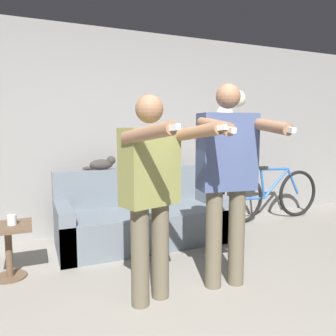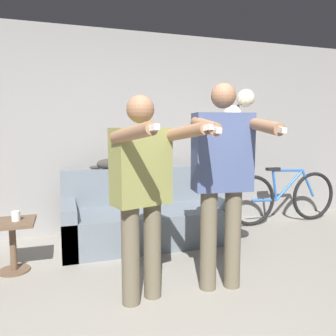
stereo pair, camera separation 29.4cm
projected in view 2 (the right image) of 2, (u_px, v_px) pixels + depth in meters
wall_back at (122, 132)px, 4.32m from camera, size 10.00×0.05×2.60m
couch at (147, 219)px, 3.93m from camera, size 1.96×0.82×0.86m
person_left at (142, 185)px, 2.47m from camera, size 0.63×0.77×1.60m
person_right at (223, 172)px, 2.67m from camera, size 0.60×0.72×1.71m
cat at (110, 163)px, 4.01m from camera, size 0.40×0.11×0.16m
floor_lamp at (239, 122)px, 4.06m from camera, size 0.40×0.34×1.84m
side_table at (12, 236)px, 3.08m from camera, size 0.41×0.41×0.49m
cup at (16, 216)px, 3.07m from camera, size 0.08×0.08×0.09m
bicycle at (284, 197)px, 4.69m from camera, size 1.75×0.07×0.81m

